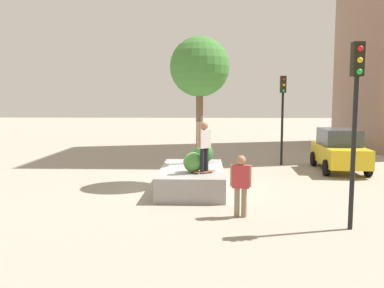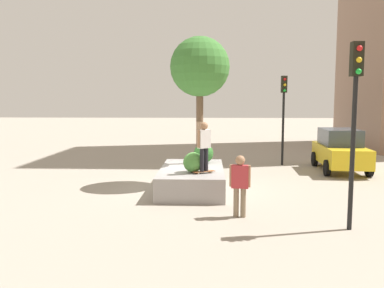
% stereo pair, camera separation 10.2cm
% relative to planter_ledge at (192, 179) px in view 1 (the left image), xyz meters
% --- Properties ---
extents(ground_plane, '(120.00, 120.00, 0.00)m').
position_rel_planter_ledge_xyz_m(ground_plane, '(-0.30, -0.04, -0.41)').
color(ground_plane, '#9E9384').
extents(planter_ledge, '(4.41, 2.34, 0.83)m').
position_rel_planter_ledge_xyz_m(planter_ledge, '(0.00, 0.00, 0.00)').
color(planter_ledge, gray).
rests_on(planter_ledge, ground).
extents(plaza_tree, '(2.34, 2.34, 5.00)m').
position_rel_planter_ledge_xyz_m(plaza_tree, '(-1.12, 0.26, 4.20)').
color(plaza_tree, brown).
rests_on(plaza_tree, planter_ledge).
extents(boxwood_shrub, '(0.71, 0.71, 0.71)m').
position_rel_planter_ledge_xyz_m(boxwood_shrub, '(0.91, 0.08, 0.77)').
color(boxwood_shrub, '#4C8C3D').
rests_on(boxwood_shrub, planter_ledge).
extents(hedge_clump, '(0.79, 0.79, 0.79)m').
position_rel_planter_ledge_xyz_m(hedge_clump, '(-1.17, 0.42, 0.81)').
color(hedge_clump, '#2D6628').
rests_on(hedge_clump, planter_ledge).
extents(skateboard, '(0.56, 0.80, 0.07)m').
position_rel_planter_ledge_xyz_m(skateboard, '(1.09, 0.46, 0.47)').
color(skateboard, brown).
rests_on(skateboard, planter_ledge).
extents(skateboarder, '(0.45, 0.47, 1.71)m').
position_rel_planter_ledge_xyz_m(skateboarder, '(1.09, 0.46, 1.47)').
color(skateboarder, black).
rests_on(skateboarder, skateboard).
extents(taxi_cab, '(4.37, 2.21, 1.99)m').
position_rel_planter_ledge_xyz_m(taxi_cab, '(-4.30, 6.86, 0.59)').
color(taxi_cab, gold).
rests_on(taxi_cab, ground).
extents(traffic_light_corner, '(0.34, 0.29, 4.80)m').
position_rel_planter_ledge_xyz_m(traffic_light_corner, '(4.49, 4.29, 2.84)').
color(traffic_light_corner, black).
rests_on(traffic_light_corner, ground).
extents(traffic_light_median, '(0.35, 0.29, 4.57)m').
position_rel_planter_ledge_xyz_m(traffic_light_median, '(-5.85, 4.44, 2.70)').
color(traffic_light_median, black).
rests_on(traffic_light_median, ground).
extents(pedestrian_crossing, '(0.28, 0.60, 1.79)m').
position_rel_planter_ledge_xyz_m(pedestrian_crossing, '(3.47, 1.52, 0.62)').
color(pedestrian_crossing, '#847056').
rests_on(pedestrian_crossing, ground).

